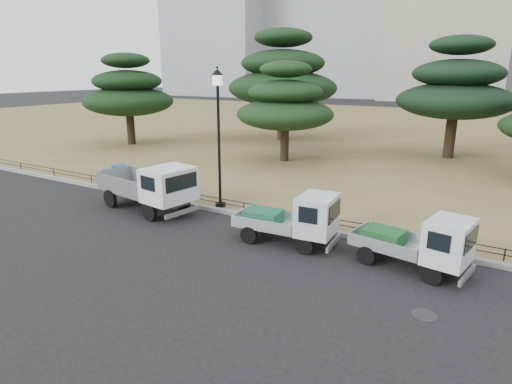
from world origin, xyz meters
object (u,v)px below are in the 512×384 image
Objects in this scene: truck_large at (150,185)px; truck_kei_rear at (419,242)px; street_lamp at (218,116)px; truck_kei_front at (293,219)px; tarp_pile at (120,176)px.

truck_kei_rear is (10.46, -0.14, -0.25)m from truck_large.
truck_large is at bearing -147.00° from street_lamp.
truck_kei_front is 1.98× the size of tarp_pile.
truck_kei_front is (6.54, -0.20, -0.22)m from truck_large.
truck_large is 6.54m from truck_kei_front.
truck_large is 3.95m from street_lamp.
truck_kei_rear reaches higher than tarp_pile.
truck_large is 2.74× the size of tarp_pile.
tarp_pile is at bearing -178.36° from truck_kei_rear.
street_lamp is at bearing 178.30° from truck_kei_rear.
truck_kei_rear is 8.79m from street_lamp.
street_lamp reaches higher than truck_kei_rear.
truck_kei_front is 3.93m from truck_kei_rear.
truck_large reaches higher than tarp_pile.
tarp_pile is (-10.57, 2.21, -0.33)m from truck_kei_front.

